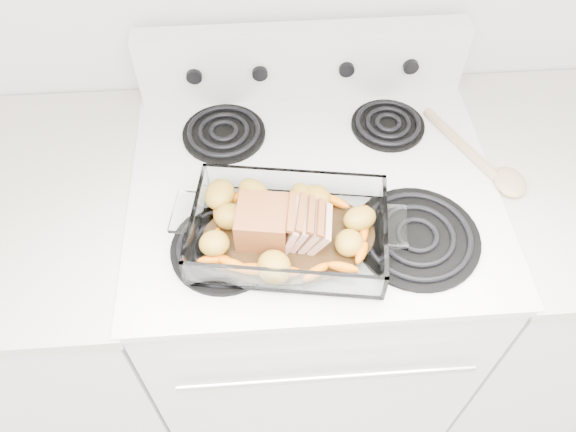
{
  "coord_description": "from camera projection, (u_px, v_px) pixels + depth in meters",
  "views": [
    {
      "loc": [
        -0.11,
        0.87,
        1.85
      ],
      "look_at": [
        -0.06,
        1.53,
        0.99
      ],
      "focal_mm": 35.0,
      "sensor_mm": 36.0,
      "label": 1
    }
  ],
  "objects": [
    {
      "name": "roast_vegetables",
      "position": [
        285.0,
        215.0,
        1.1
      ],
      "size": [
        0.37,
        0.2,
        0.05
      ],
      "rotation": [
        0.0,
        0.0,
        -0.19
      ],
      "color": "orange",
      "rests_on": "baking_dish"
    },
    {
      "name": "baking_dish",
      "position": [
        289.0,
        233.0,
        1.09
      ],
      "size": [
        0.37,
        0.24,
        0.07
      ],
      "rotation": [
        0.0,
        0.0,
        -0.16
      ],
      "color": "silver",
      "rests_on": "electric_range"
    },
    {
      "name": "counter_right",
      "position": [
        539.0,
        277.0,
        1.6
      ],
      "size": [
        0.58,
        0.68,
        0.93
      ],
      "color": "white",
      "rests_on": "ground"
    },
    {
      "name": "wooden_spoon",
      "position": [
        488.0,
        165.0,
        1.22
      ],
      "size": [
        0.17,
        0.28,
        0.02
      ],
      "rotation": [
        0.0,
        0.0,
        0.44
      ],
      "color": "#D4B28F",
      "rests_on": "electric_range"
    },
    {
      "name": "counter_left",
      "position": [
        67.0,
        307.0,
        1.54
      ],
      "size": [
        0.58,
        0.68,
        0.93
      ],
      "color": "white",
      "rests_on": "ground"
    },
    {
      "name": "pork_roast",
      "position": [
        275.0,
        226.0,
        1.06
      ],
      "size": [
        0.18,
        0.1,
        0.08
      ],
      "rotation": [
        0.0,
        0.0,
        -0.22
      ],
      "color": "brown",
      "rests_on": "baking_dish"
    },
    {
      "name": "electric_range",
      "position": [
        307.0,
        289.0,
        1.56
      ],
      "size": [
        0.78,
        0.7,
        1.12
      ],
      "color": "white",
      "rests_on": "ground"
    }
  ]
}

